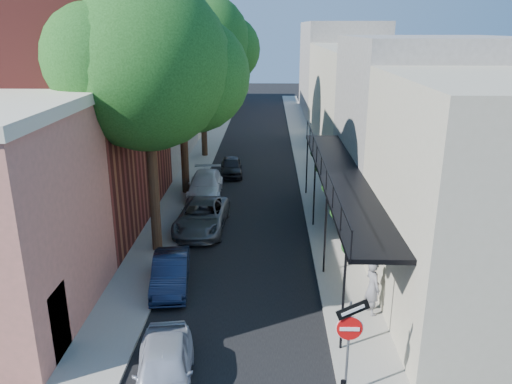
# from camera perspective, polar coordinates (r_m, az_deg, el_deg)

# --- Properties ---
(road_surface) EXTENTS (6.00, 64.00, 0.01)m
(road_surface) POSITION_cam_1_polar(r_m,az_deg,el_deg) (41.10, -0.06, 5.07)
(road_surface) COLOR black
(road_surface) RESTS_ON ground
(sidewalk_left) EXTENTS (2.00, 64.00, 0.12)m
(sidewalk_left) POSITION_cam_1_polar(r_m,az_deg,el_deg) (41.39, -5.63, 5.15)
(sidewalk_left) COLOR gray
(sidewalk_left) RESTS_ON ground
(sidewalk_right) EXTENTS (2.00, 64.00, 0.12)m
(sidewalk_right) POSITION_cam_1_polar(r_m,az_deg,el_deg) (41.18, 5.54, 5.09)
(sidewalk_right) COLOR gray
(sidewalk_right) RESTS_ON ground
(buildings_left) EXTENTS (10.10, 59.10, 12.00)m
(buildings_left) POSITION_cam_1_polar(r_m,az_deg,el_deg) (40.37, -13.70, 11.44)
(buildings_left) COLOR tan
(buildings_left) RESTS_ON ground
(buildings_right) EXTENTS (9.80, 55.00, 10.00)m
(buildings_right) POSITION_cam_1_polar(r_m,az_deg,el_deg) (40.58, 12.95, 10.79)
(buildings_right) COLOR #B7AF97
(buildings_right) RESTS_ON ground
(sign_post) EXTENTS (0.89, 0.17, 2.99)m
(sign_post) POSITION_cam_1_polar(r_m,az_deg,el_deg) (13.38, 10.64, -15.46)
(sign_post) COLOR #595B60
(sign_post) RESTS_ON ground
(oak_near) EXTENTS (7.48, 6.80, 11.42)m
(oak_near) POSITION_cam_1_polar(r_m,az_deg,el_deg) (20.79, -11.16, 13.76)
(oak_near) COLOR #332214
(oak_near) RESTS_ON ground
(oak_mid) EXTENTS (6.60, 6.00, 10.20)m
(oak_mid) POSITION_cam_1_polar(r_m,az_deg,el_deg) (28.68, -7.74, 13.44)
(oak_mid) COLOR #332214
(oak_mid) RESTS_ON ground
(oak_far) EXTENTS (7.70, 7.00, 11.90)m
(oak_far) POSITION_cam_1_polar(r_m,az_deg,el_deg) (37.54, -5.52, 16.46)
(oak_far) COLOR #332214
(oak_far) RESTS_ON ground
(parked_car_a) EXTENTS (2.09, 4.07, 1.32)m
(parked_car_a) POSITION_cam_1_polar(r_m,az_deg,el_deg) (14.44, -10.46, -19.32)
(parked_car_a) COLOR #ACB0BE
(parked_car_a) RESTS_ON ground
(parked_car_b) EXTENTS (1.72, 3.83, 1.22)m
(parked_car_b) POSITION_cam_1_polar(r_m,az_deg,el_deg) (19.32, -9.74, -9.07)
(parked_car_b) COLOR #111C37
(parked_car_b) RESTS_ON ground
(parked_car_c) EXTENTS (2.46, 5.02, 1.37)m
(parked_car_c) POSITION_cam_1_polar(r_m,az_deg,el_deg) (24.37, -6.19, -2.78)
(parked_car_c) COLOR #525459
(parked_car_c) RESTS_ON ground
(parked_car_d) EXTENTS (2.09, 4.74, 1.35)m
(parked_car_d) POSITION_cam_1_polar(r_m,az_deg,el_deg) (29.21, -5.80, 0.82)
(parked_car_d) COLOR white
(parked_car_d) RESTS_ON ground
(parked_car_e) EXTENTS (1.70, 3.61, 1.19)m
(parked_car_e) POSITION_cam_1_polar(r_m,az_deg,el_deg) (33.31, -2.83, 2.94)
(parked_car_e) COLOR black
(parked_car_e) RESTS_ON ground
(pedestrian) EXTENTS (0.67, 0.82, 1.94)m
(pedestrian) POSITION_cam_1_polar(r_m,az_deg,el_deg) (17.52, 13.17, -10.56)
(pedestrian) COLOR slate
(pedestrian) RESTS_ON sidewalk_right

